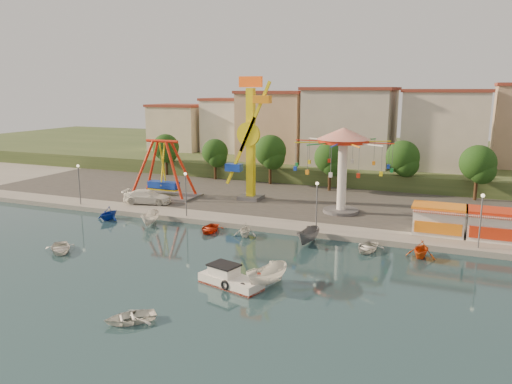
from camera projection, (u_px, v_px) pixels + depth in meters
The scene contains 36 objects.
ground at pixel (191, 264), 44.99m from camera, with size 200.00×200.00×0.00m, color #122C33.
quay_deck at pixel (344, 165), 101.03m from camera, with size 200.00×100.00×0.60m, color #9E998E.
asphalt_pad at pixel (295, 194), 72.01m from camera, with size 90.00×28.00×0.01m, color #4C4944.
hill_terrace at pixel (349, 156), 105.31m from camera, with size 200.00×60.00×3.00m, color #384C26.
pirate_ship_ride at pixel (163, 170), 69.77m from camera, with size 10.00×5.00×8.00m.
kamikaze_tower at pixel (252, 142), 66.72m from camera, with size 4.85×3.10×16.50m.
wave_swinger at pixel (343, 151), 59.70m from camera, with size 11.60×11.60×10.40m.
booth_left at pixel (439, 219), 51.91m from camera, with size 5.40×3.78×3.08m.
booth_mid at pixel (494, 225), 49.95m from camera, with size 5.40×3.78×3.08m.
lamp_post_0 at pixel (79, 186), 65.11m from camera, with size 0.14×0.14×5.00m, color #59595E.
lamp_post_1 at pixel (186, 195), 59.12m from camera, with size 0.14×0.14×5.00m, color #59595E.
lamp_post_2 at pixel (317, 207), 53.13m from camera, with size 0.14×0.14×5.00m, color #59595E.
lamp_post_3 at pixel (480, 222), 47.14m from camera, with size 0.14×0.14×5.00m, color #59595E.
tree_0 at pixel (166, 147), 87.07m from camera, with size 4.60×4.60×7.19m.
tree_1 at pixel (215, 152), 82.72m from camera, with size 4.35×4.35×6.80m.
tree_2 at pixel (270, 151), 78.44m from camera, with size 5.02×5.02×7.85m.
tree_3 at pixel (330, 158), 73.46m from camera, with size 4.68×4.68×7.32m.
tree_4 at pixel (403, 157), 72.38m from camera, with size 4.86×4.86×7.60m.
tree_5 at pixel (478, 163), 67.00m from camera, with size 4.83×4.83×7.54m.
building_0 at pixel (158, 123), 97.35m from camera, with size 9.26×9.53×11.87m, color beige.
building_1 at pixel (226, 131), 97.98m from camera, with size 12.33×9.01×8.63m, color silver.
building_2 at pixel (290, 126), 93.32m from camera, with size 11.95×9.28×11.23m, color tan.
building_3 at pixel (360, 136), 85.51m from camera, with size 12.59×10.50×9.20m, color beige.
building_4 at pixel (445, 137), 83.54m from camera, with size 10.75×9.23×9.24m, color beige.
cabin_motorboat at pixel (229, 280), 39.91m from camera, with size 5.68×3.39×1.88m.
rowboat_a at pixel (60, 248), 48.18m from camera, with size 2.74×3.83×0.79m, color silver.
rowboat_b at pixel (130, 317), 33.71m from camera, with size 2.47×3.46×0.72m, color white.
skiff at pixel (267, 276), 39.61m from camera, with size 1.73×4.59×1.77m, color white.
van at pixel (148, 197), 65.83m from camera, with size 2.56×6.29×1.83m, color white.
moored_boat_1 at pixel (108, 213), 60.04m from camera, with size 2.69×3.12×1.64m, color #1232A1.
moored_boat_2 at pixel (150, 218), 57.79m from camera, with size 1.54×4.09×1.58m, color silver.
moored_boat_3 at pixel (210, 229), 54.99m from camera, with size 2.59×3.63×0.75m, color #BA2C0E.
moored_boat_4 at pixel (245, 230), 53.31m from camera, with size 2.42×2.81×1.48m, color silver.
moored_boat_5 at pixel (308, 236), 50.66m from camera, with size 1.58×4.20×1.62m, color slate.
moored_boat_6 at pixel (367, 247), 48.52m from camera, with size 2.64×3.70×0.77m, color silver.
moored_boat_7 at pixel (421, 249), 46.56m from camera, with size 2.69×3.12×1.64m, color #D95013.
Camera 1 is at (21.79, -37.23, 15.50)m, focal length 35.00 mm.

